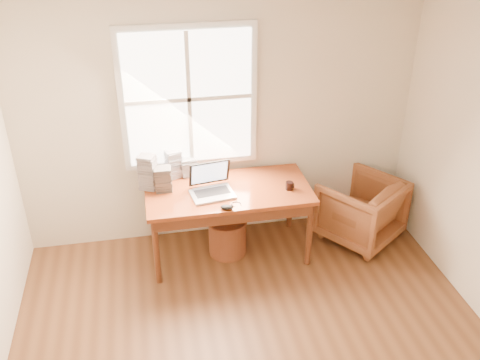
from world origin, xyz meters
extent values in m
cube|color=white|center=(0.00, 0.00, 2.61)|extent=(4.00, 4.50, 0.02)
cube|color=beige|center=(0.00, 2.26, 1.30)|extent=(4.00, 0.02, 2.60)
cube|color=silver|center=(-0.30, 2.22, 1.55)|extent=(1.32, 0.05, 1.42)
cube|color=white|center=(-0.30, 2.19, 1.55)|extent=(1.20, 0.02, 1.30)
cube|color=silver|center=(-0.30, 2.18, 1.55)|extent=(0.04, 0.02, 1.30)
cube|color=silver|center=(-0.30, 2.18, 1.55)|extent=(1.20, 0.02, 0.04)
cube|color=brown|center=(0.00, 1.80, 0.73)|extent=(1.60, 0.80, 0.04)
imported|color=brown|center=(1.41, 1.80, 0.34)|extent=(1.03, 1.04, 0.68)
cylinder|color=brown|center=(-0.01, 1.80, 0.19)|extent=(0.44, 0.44, 0.38)
ellipsoid|color=black|center=(-0.07, 1.45, 0.77)|extent=(0.13, 0.10, 0.04)
cylinder|color=black|center=(0.58, 1.68, 0.79)|extent=(0.09, 0.09, 0.08)
cube|color=#B5B8C1|center=(-0.49, 2.16, 0.89)|extent=(0.18, 0.17, 0.29)
cube|color=#232327|center=(-0.62, 1.91, 0.87)|extent=(0.16, 0.14, 0.24)
cube|color=#A1A0AD|center=(-0.75, 1.97, 0.93)|extent=(0.20, 0.19, 0.35)
cube|color=#A9AEB4|center=(-0.34, 2.16, 0.85)|extent=(0.17, 0.16, 0.19)
camera|label=1|loc=(-0.75, -2.61, 3.36)|focal=40.00mm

